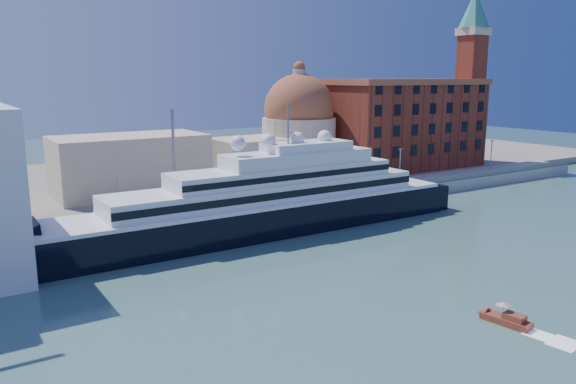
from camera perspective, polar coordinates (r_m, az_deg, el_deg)
ground at (r=82.06m, az=10.93°, el=-6.82°), size 400.00×400.00×0.00m
quay at (r=107.89m, az=-1.53°, el=-1.48°), size 180.00×10.00×2.50m
land at (r=143.94m, az=-10.00°, el=1.55°), size 260.00×72.00×2.00m
quay_fence at (r=103.74m, az=-0.25°, el=-0.96°), size 180.00×0.10×1.20m
superyacht at (r=92.30m, az=-4.16°, el=-1.80°), size 83.41×11.56×24.93m
water_taxi at (r=64.89m, az=21.40°, el=-11.93°), size 2.54×5.38×2.46m
warehouse at (r=151.97m, az=11.94°, el=6.86°), size 43.00×19.00×23.25m
campanile at (r=169.23m, az=18.11°, el=12.07°), size 8.40×8.40×47.00m
church at (r=129.73m, az=-4.56°, el=5.03°), size 66.00×18.00×25.50m
lamp_posts at (r=98.86m, az=-7.34°, el=2.30°), size 120.80×2.40×18.00m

